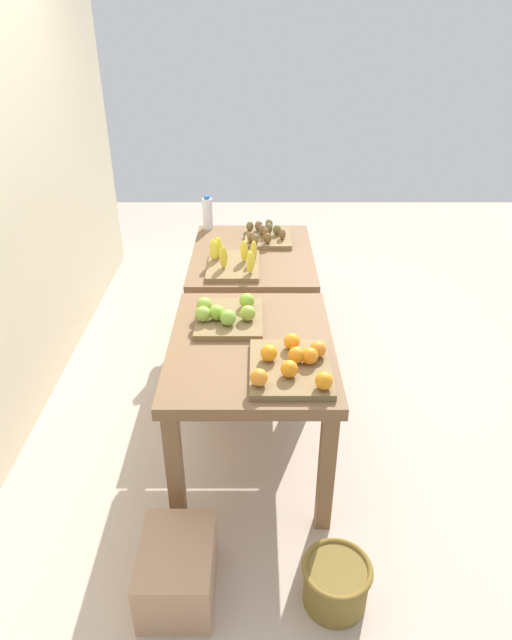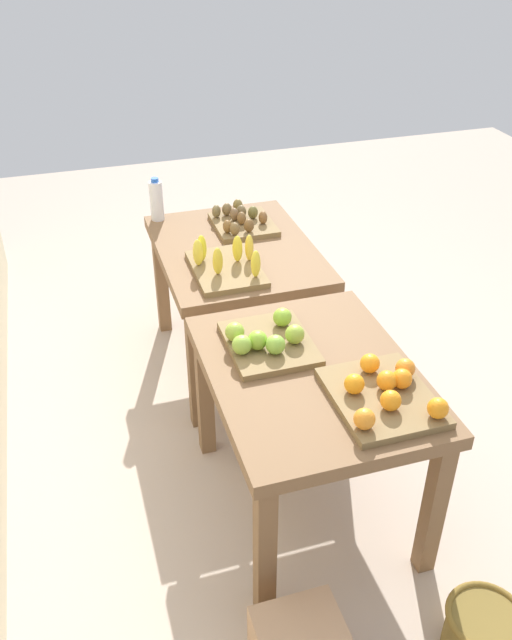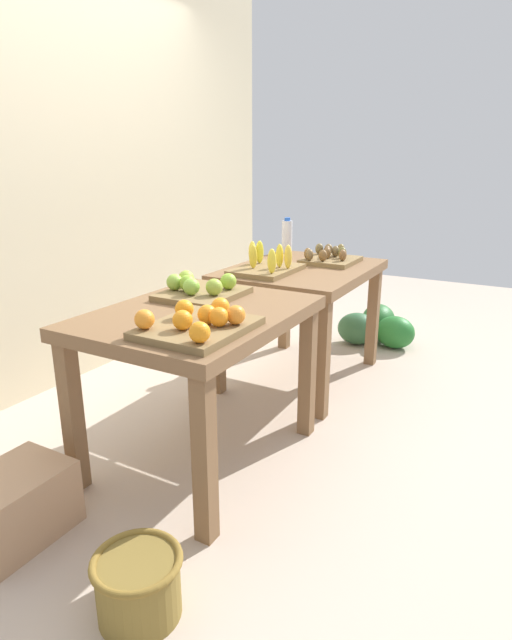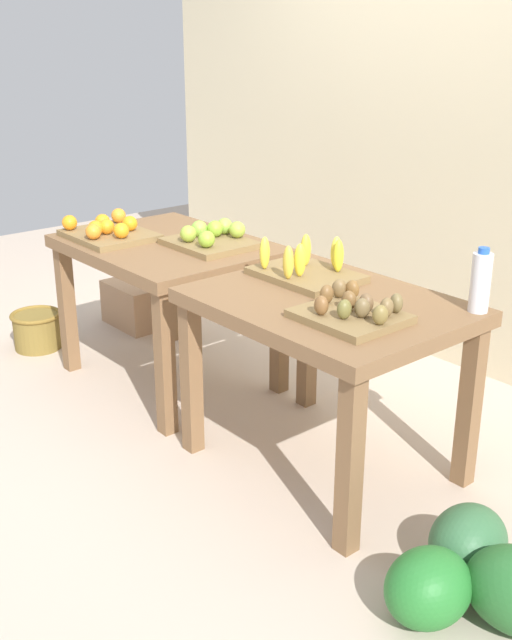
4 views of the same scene
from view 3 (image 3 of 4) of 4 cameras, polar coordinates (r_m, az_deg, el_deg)
ground_plane at (r=3.03m, az=0.28°, el=-9.89°), size 8.00×8.00×0.00m
back_wall at (r=3.56m, az=-20.13°, el=18.13°), size 4.40×0.12×3.00m
display_table_left at (r=2.35m, az=-6.33°, el=-1.46°), size 1.04×0.80×0.74m
display_table_right at (r=3.29m, az=5.04°, el=4.00°), size 1.04×0.80×0.74m
orange_bin at (r=2.01m, az=-6.34°, el=-0.34°), size 0.44×0.36×0.11m
apple_bin at (r=2.53m, az=-6.15°, el=3.38°), size 0.40×0.35×0.11m
banana_crate at (r=3.09m, az=1.20°, el=6.01°), size 0.44×0.32×0.17m
kiwi_bin at (r=3.42m, az=8.11°, el=6.85°), size 0.37×0.32×0.10m
water_bottle at (r=3.79m, az=3.44°, el=9.23°), size 0.07×0.07×0.25m
watermelon_pile at (r=4.19m, az=13.16°, el=-0.69°), size 0.60×0.61×0.27m
wicker_basket at (r=1.85m, az=-12.83°, el=-26.51°), size 0.29×0.29×0.21m
cardboard_produce_box at (r=2.27m, az=-25.09°, el=-18.07°), size 0.40×0.30×0.27m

